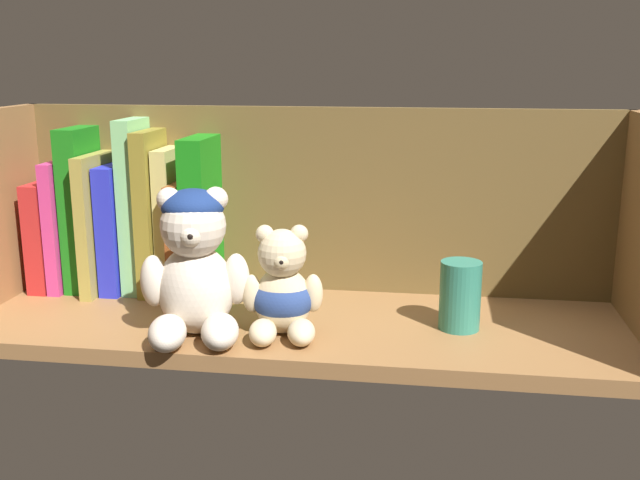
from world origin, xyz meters
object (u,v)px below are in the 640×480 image
(book_7, at_px, (172,220))
(pillar_candle, at_px, (460,295))
(book_0, at_px, (52,233))
(book_2, at_px, (84,208))
(book_3, at_px, (103,221))
(book_5, at_px, (137,206))
(book_9, at_px, (205,216))
(book_8, at_px, (187,236))
(teddy_bear_smaller, at_px, (283,292))
(book_4, at_px, (120,227))
(teddy_bear_larger, at_px, (195,267))
(book_6, at_px, (155,211))
(book_1, at_px, (67,224))

(book_7, height_order, pillar_candle, book_7)
(book_0, height_order, book_2, book_2)
(book_0, relative_size, book_3, 0.79)
(book_0, bearing_deg, book_5, 0.00)
(book_7, height_order, book_9, book_9)
(book_0, height_order, pillar_candle, book_0)
(book_8, height_order, teddy_bear_smaller, book_8)
(book_2, height_order, book_9, book_2)
(book_5, bearing_deg, book_2, 180.00)
(book_2, height_order, book_3, book_2)
(book_5, distance_m, book_8, 0.08)
(book_3, relative_size, book_7, 0.96)
(book_5, bearing_deg, teddy_bear_smaller, -31.92)
(book_4, xyz_separation_m, book_5, (0.03, 0.00, 0.03))
(book_7, relative_size, book_9, 0.92)
(teddy_bear_larger, bearing_deg, book_7, 117.44)
(book_6, bearing_deg, book_9, 0.00)
(book_0, height_order, book_8, book_8)
(book_6, bearing_deg, teddy_bear_smaller, -34.91)
(teddy_bear_larger, bearing_deg, book_1, 145.64)
(book_1, xyz_separation_m, pillar_candle, (0.56, -0.10, -0.05))
(book_0, bearing_deg, book_8, 0.00)
(book_1, relative_size, book_4, 1.02)
(book_1, height_order, book_6, book_6)
(book_7, height_order, teddy_bear_larger, book_7)
(book_0, relative_size, book_9, 0.70)
(book_5, distance_m, book_9, 0.10)
(teddy_bear_smaller, bearing_deg, book_7, 141.77)
(book_1, height_order, teddy_bear_smaller, book_1)
(book_2, distance_m, book_5, 0.08)
(book_5, relative_size, pillar_candle, 2.86)
(book_2, bearing_deg, book_3, 0.00)
(book_6, relative_size, book_8, 1.43)
(book_6, distance_m, teddy_bear_larger, 0.20)
(book_2, height_order, book_7, book_2)
(book_5, xyz_separation_m, teddy_bear_larger, (0.14, -0.17, -0.04))
(book_3, distance_m, book_8, 0.13)
(book_9, bearing_deg, book_1, 180.00)
(book_6, xyz_separation_m, pillar_candle, (0.43, -0.10, -0.07))
(book_4, bearing_deg, book_9, 0.00)
(book_4, xyz_separation_m, teddy_bear_larger, (0.17, -0.17, -0.01))
(pillar_candle, bearing_deg, book_4, 168.77)
(book_3, bearing_deg, teddy_bear_larger, -41.36)
(book_2, xyz_separation_m, teddy_bear_larger, (0.22, -0.17, -0.03))
(book_3, relative_size, teddy_bear_smaller, 1.46)
(teddy_bear_smaller, bearing_deg, book_2, 154.99)
(book_4, bearing_deg, teddy_bear_smaller, -29.13)
(book_1, distance_m, book_5, 0.11)
(teddy_bear_larger, bearing_deg, book_4, 134.63)
(book_3, xyz_separation_m, teddy_bear_smaller, (0.29, -0.15, -0.05))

